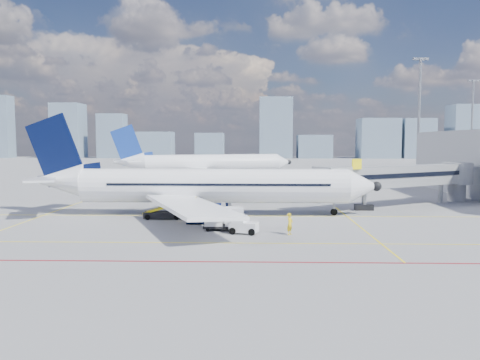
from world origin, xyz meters
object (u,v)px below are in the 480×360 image
object	(u,v)px
second_aircraft	(205,164)
baggage_tug	(243,225)
ramp_worker	(290,224)
cargo_dolly	(224,218)
belt_loader	(165,213)
main_aircraft	(199,186)

from	to	relation	value
second_aircraft	baggage_tug	size ratio (longest dim) A/B	14.96
baggage_tug	ramp_worker	world-z (taller)	ramp_worker
cargo_dolly	belt_loader	xyz separation A→B (m)	(-6.80, 6.17, -0.55)
cargo_dolly	belt_loader	size ratio (longest dim) A/B	0.68
second_aircraft	cargo_dolly	bearing A→B (deg)	-103.83
main_aircraft	ramp_worker	size ratio (longest dim) A/B	20.68
belt_loader	ramp_worker	size ratio (longest dim) A/B	2.99
baggage_tug	ramp_worker	size ratio (longest dim) A/B	1.40
baggage_tug	cargo_dolly	world-z (taller)	cargo_dolly
baggage_tug	belt_loader	distance (m)	11.62
cargo_dolly	belt_loader	world-z (taller)	belt_loader
baggage_tug	second_aircraft	bearing A→B (deg)	114.11
main_aircraft	baggage_tug	world-z (taller)	main_aircraft
belt_loader	cargo_dolly	bearing A→B (deg)	-43.25
second_aircraft	baggage_tug	world-z (taller)	second_aircraft
main_aircraft	belt_loader	distance (m)	5.26
belt_loader	ramp_worker	world-z (taller)	belt_loader
main_aircraft	belt_loader	size ratio (longest dim) A/B	6.92
main_aircraft	belt_loader	world-z (taller)	main_aircraft
belt_loader	ramp_worker	distance (m)	15.22
second_aircraft	belt_loader	size ratio (longest dim) A/B	7.00
second_aircraft	ramp_worker	world-z (taller)	second_aircraft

